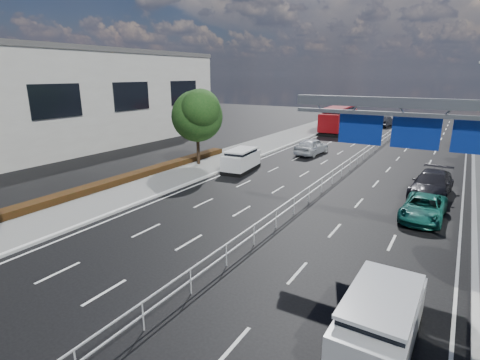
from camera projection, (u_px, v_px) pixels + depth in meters
The scene contains 14 objects.
ground at pixel (162, 317), 12.49m from camera, with size 160.00×160.00×0.00m, color black.
kerb_near at pixel (12, 252), 16.92m from camera, with size 0.25×140.00×0.15m, color silver.
median_fence at pixel (348, 166), 30.93m from camera, with size 0.05×85.00×1.02m.
hedge_near at pixel (55, 199), 23.09m from camera, with size 1.00×36.00×0.44m, color black.
overhead_gantry at pixel (435, 128), 15.94m from camera, with size 10.24×0.38×7.45m.
near_building at pixel (65, 101), 40.81m from camera, with size 12.00×38.00×10.00m, color beige.
near_tree_back at pixel (197, 113), 31.97m from camera, with size 4.84×4.51×6.69m.
white_minivan at pixel (241, 160), 31.15m from camera, with size 2.24×4.38×1.83m.
red_bus at pixel (339, 118), 52.69m from camera, with size 3.33×11.70×3.46m.
near_car_silver at pixel (312, 146), 37.63m from camera, with size 1.97×4.89×1.67m, color silver.
near_car_dark at pixel (384, 121), 57.88m from camera, with size 1.67×4.79×1.58m, color black.
silver_minivan at pixel (380, 322), 10.76m from camera, with size 2.00×4.55×1.88m.
parked_car_teal at pixel (424, 208), 20.83m from camera, with size 2.13×4.62×1.28m, color #166457.
parked_car_dark at pixel (432, 184), 24.75m from camera, with size 2.25×5.53×1.60m, color black.
Camera 1 is at (7.78, -7.90, 7.80)m, focal length 28.00 mm.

